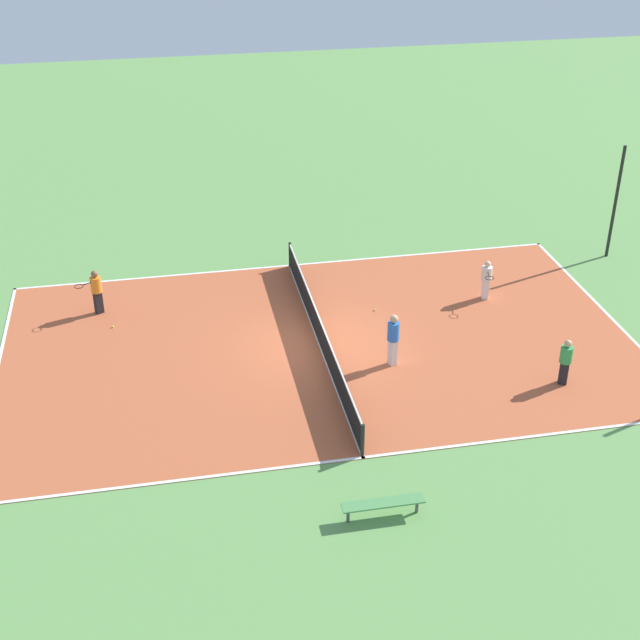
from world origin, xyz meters
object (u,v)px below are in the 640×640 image
object	(u,v)px
tennis_ball_midcourt	(113,327)
fence_post_back_left	(615,203)
player_near_blue	(393,336)
tennis_ball_far_baseline	(375,310)
bench	(383,504)
player_center_orange	(96,289)
player_far_white	(486,278)
player_far_green	(566,359)
tennis_net	(320,331)

from	to	relation	value
tennis_ball_midcourt	fence_post_back_left	bearing A→B (deg)	96.19
player_near_blue	tennis_ball_far_baseline	distance (m)	3.48
player_near_blue	tennis_ball_midcourt	size ratio (longest dim) A/B	24.85
bench	tennis_ball_far_baseline	bearing A→B (deg)	76.81
player_near_blue	tennis_ball_far_baseline	bearing A→B (deg)	-21.17
tennis_ball_far_baseline	fence_post_back_left	distance (m)	10.19
bench	player_near_blue	size ratio (longest dim) A/B	1.17
player_center_orange	fence_post_back_left	world-z (taller)	fence_post_back_left
player_far_white	player_far_green	distance (m)	5.46
tennis_ball_far_baseline	bench	bearing A→B (deg)	-13.19
player_center_orange	tennis_ball_midcourt	distance (m)	1.46
tennis_ball_far_baseline	fence_post_back_left	size ratio (longest dim) A/B	0.02
player_near_blue	tennis_ball_far_baseline	size ratio (longest dim) A/B	24.85
tennis_ball_far_baseline	tennis_ball_midcourt	distance (m)	8.63
player_center_orange	player_near_blue	world-z (taller)	player_near_blue
tennis_ball_midcourt	tennis_net	bearing A→B (deg)	69.94
bench	player_center_orange	bearing A→B (deg)	120.51
bench	player_near_blue	world-z (taller)	player_near_blue
player_far_green	tennis_ball_midcourt	world-z (taller)	player_far_green
player_center_orange	player_near_blue	bearing A→B (deg)	119.99
player_near_blue	fence_post_back_left	distance (m)	11.61
fence_post_back_left	player_near_blue	bearing A→B (deg)	-59.53
bench	player_far_white	xyz separation A→B (m)	(-9.95, 6.22, 0.42)
player_near_blue	fence_post_back_left	bearing A→B (deg)	-75.30
tennis_ball_midcourt	player_center_orange	bearing A→B (deg)	-158.31
tennis_net	player_center_orange	world-z (taller)	player_center_orange
tennis_ball_far_baseline	tennis_ball_midcourt	size ratio (longest dim) A/B	1.00
player_far_green	tennis_ball_midcourt	bearing A→B (deg)	0.68
tennis_net	fence_post_back_left	world-z (taller)	fence_post_back_left
tennis_net	tennis_ball_far_baseline	bearing A→B (deg)	128.81
bench	tennis_ball_midcourt	world-z (taller)	bench
player_far_white	player_center_orange	xyz separation A→B (m)	(-1.51, -12.97, 0.09)
tennis_net	player_center_orange	size ratio (longest dim) A/B	7.38
player_near_blue	fence_post_back_left	world-z (taller)	fence_post_back_left
tennis_net	tennis_ball_midcourt	xyz separation A→B (m)	(-2.33, -6.39, -0.45)
player_far_white	player_near_blue	world-z (taller)	player_near_blue
player_far_green	fence_post_back_left	xyz separation A→B (m)	(-7.83, 5.36, 1.32)
player_far_white	tennis_ball_midcourt	xyz separation A→B (m)	(-0.40, -12.53, -0.76)
fence_post_back_left	player_center_orange	bearing A→B (deg)	-87.33
tennis_net	tennis_ball_far_baseline	size ratio (longest dim) A/B	168.31
tennis_net	fence_post_back_left	bearing A→B (deg)	109.97
player_near_blue	bench	bearing A→B (deg)	147.19
bench	tennis_net	bearing A→B (deg)	89.48
player_far_white	fence_post_back_left	bearing A→B (deg)	125.07
player_center_orange	player_far_green	xyz separation A→B (m)	(6.96, 13.34, -0.07)
player_center_orange	tennis_ball_far_baseline	world-z (taller)	player_center_orange
player_near_blue	player_far_green	distance (m)	5.01
player_far_green	tennis_ball_far_baseline	size ratio (longest dim) A/B	21.36
tennis_net	fence_post_back_left	xyz separation A→B (m)	(-4.31, 11.87, 1.64)
player_far_white	tennis_ball_far_baseline	size ratio (longest dim) A/B	20.64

